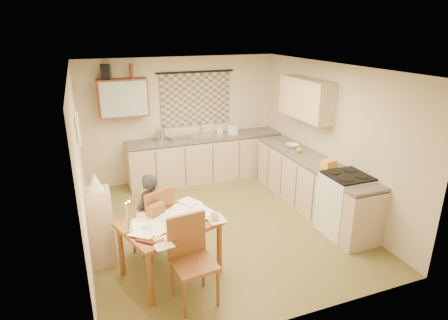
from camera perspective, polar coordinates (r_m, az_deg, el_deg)
name	(u,v)px	position (r m, az deg, el deg)	size (l,w,h in m)	color
floor	(220,225)	(6.21, -0.59, -9.82)	(4.00, 4.50, 0.02)	brown
ceiling	(220,67)	(5.43, -0.69, 14.01)	(4.00, 4.50, 0.02)	white
wall_back	(182,119)	(7.78, -6.46, 6.19)	(4.00, 0.02, 2.50)	beige
wall_front	(299,219)	(3.82, 11.34, -8.75)	(4.00, 0.02, 2.50)	beige
wall_left	(80,168)	(5.38, -21.14, -1.20)	(0.02, 4.50, 2.50)	beige
wall_right	(330,138)	(6.63, 15.90, 3.19)	(0.02, 4.50, 2.50)	beige
window_blind	(196,99)	(7.74, -4.32, 9.21)	(1.45, 0.03, 1.05)	#325382
curtain_rod	(195,72)	(7.64, -4.38, 13.25)	(0.04, 0.04, 1.60)	black
wall_cabinet	(123,98)	(7.30, -15.13, 9.16)	(0.90, 0.34, 0.70)	maroon
wall_cabinet_glass	(124,99)	(7.13, -14.97, 8.94)	(0.84, 0.02, 0.64)	#99B2A5
upper_cabinet_right	(306,99)	(6.84, 12.41, 9.14)	(0.34, 1.30, 0.70)	tan
framed_print	(78,129)	(5.64, -21.36, 4.49)	(0.04, 0.50, 0.40)	#EFE8CC
print_canvas	(80,128)	(5.64, -21.11, 4.52)	(0.01, 0.42, 0.32)	#B9BBA2
counter_back	(208,158)	(7.84, -2.40, 0.32)	(3.30, 0.62, 0.92)	tan
counter_right	(311,184)	(6.73, 13.09, -3.55)	(0.62, 2.95, 0.92)	tan
stove	(345,204)	(6.05, 17.90, -6.41)	(0.62, 0.62, 0.97)	white
sink	(206,139)	(7.70, -2.78, 3.29)	(0.55, 0.45, 0.10)	silver
tap	(201,128)	(7.80, -3.52, 4.87)	(0.03, 0.03, 0.28)	silver
dish_rack	(178,138)	(7.52, -7.09, 3.33)	(0.35, 0.30, 0.06)	silver
kettle	(160,135)	(7.43, -9.67, 3.71)	(0.18, 0.18, 0.24)	silver
mixing_bowl	(233,130)	(7.86, 1.37, 4.57)	(0.24, 0.24, 0.16)	white
soap_bottle	(220,130)	(7.81, -0.63, 4.61)	(0.11, 0.11, 0.20)	white
bowl	(292,146)	(7.10, 10.35, 2.17)	(0.27, 0.27, 0.06)	white
orange_bag	(329,164)	(6.21, 15.69, -0.53)	(0.22, 0.16, 0.12)	gold
fruit_orange	(299,150)	(6.82, 11.36, 1.53)	(0.10, 0.10, 0.10)	gold
speaker	(105,72)	(7.21, -17.63, 12.67)	(0.16, 0.20, 0.26)	black
bottle_green	(110,72)	(7.21, -16.98, 12.74)	(0.07, 0.07, 0.26)	#195926
bottle_brown	(131,71)	(7.25, -13.96, 13.04)	(0.07, 0.07, 0.26)	maroon
dining_table	(171,247)	(4.96, -8.15, -13.05)	(1.35, 1.18, 0.75)	brown
chair_far	(154,233)	(5.43, -10.59, -10.85)	(0.62, 0.62, 1.03)	brown
chair_near	(194,277)	(4.54, -4.62, -17.29)	(0.52, 0.52, 1.04)	brown
person	(150,215)	(5.27, -11.24, -8.29)	(0.53, 0.50, 1.21)	black
shelf_stand	(101,227)	(5.28, -18.27, -9.73)	(0.32, 0.30, 1.09)	tan
lampshade	(95,182)	(5.00, -19.06, -3.15)	(0.20, 0.20, 0.22)	#EFE8CC
letter_rack	(156,210)	(4.91, -10.28, -7.50)	(0.22, 0.10, 0.16)	brown
mug	(215,217)	(4.74, -1.43, -8.72)	(0.14, 0.14, 0.09)	white
magazine	(144,243)	(4.38, -12.04, -12.27)	(0.30, 0.29, 0.02)	maroon
book	(143,235)	(4.54, -12.30, -11.04)	(0.21, 0.27, 0.02)	gold
orange_box	(158,240)	(4.39, -9.98, -11.88)	(0.12, 0.08, 0.04)	gold
eyeglasses	(192,227)	(4.62, -4.86, -10.08)	(0.13, 0.04, 0.02)	black
candle_holder	(130,226)	(4.58, -14.17, -9.78)	(0.06, 0.06, 0.18)	silver
candle	(127,212)	(4.48, -14.61, -7.62)	(0.02, 0.02, 0.22)	white
candle_flame	(129,201)	(4.43, -14.28, -6.14)	(0.02, 0.02, 0.02)	#FFCC66
papers	(174,219)	(4.80, -7.67, -8.85)	(1.22, 1.21, 0.03)	white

